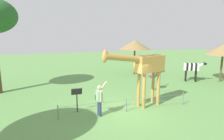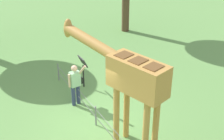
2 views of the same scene
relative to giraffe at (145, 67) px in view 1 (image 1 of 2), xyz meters
The scene contains 9 objects.
ground_plane 2.61m from the giraffe, 11.01° to the left, with size 60.00×60.00×0.00m, color #60934C.
giraffe is the anchor object (origin of this frame).
visitor 3.07m from the giraffe, 10.29° to the left, with size 0.63×0.58×1.72m.
zebra 7.65m from the giraffe, 147.67° to the right, with size 1.72×1.16×1.66m.
ostrich 3.41m from the giraffe, 126.10° to the right, with size 0.70×0.56×2.25m.
shade_hut_near 8.59m from the giraffe, 109.33° to the right, with size 3.07×3.07×3.37m.
shade_hut_far 9.29m from the giraffe, 159.32° to the right, with size 2.87×2.87×3.14m.
info_sign 3.97m from the giraffe, ahead, with size 0.56×0.21×1.32m.
wire_fence 2.29m from the giraffe, 19.33° to the left, with size 7.05×0.05×0.75m.
Camera 1 is at (3.54, 9.40, 4.22)m, focal length 31.53 mm.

